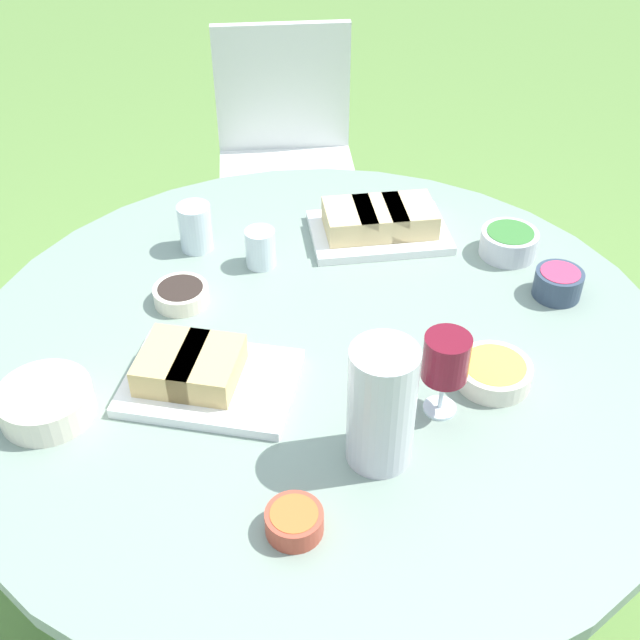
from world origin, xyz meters
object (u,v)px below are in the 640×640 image
at_px(water_pitcher, 382,406).
at_px(wine_glass, 446,360).
at_px(dining_table, 320,375).
at_px(chair_near_right, 286,147).

xyz_separation_m(water_pitcher, wine_glass, (0.15, -0.03, 0.00)).
height_order(dining_table, wine_glass, wine_glass).
bearing_deg(water_pitcher, chair_near_right, 43.14).
distance_m(dining_table, water_pitcher, 0.36).
bearing_deg(wine_glass, chair_near_right, 48.39).
relative_size(dining_table, water_pitcher, 6.15).
bearing_deg(chair_near_right, water_pitcher, -136.86).
bearing_deg(dining_table, wine_glass, -94.92).
relative_size(water_pitcher, wine_glass, 1.38).
bearing_deg(dining_table, chair_near_right, 40.38).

